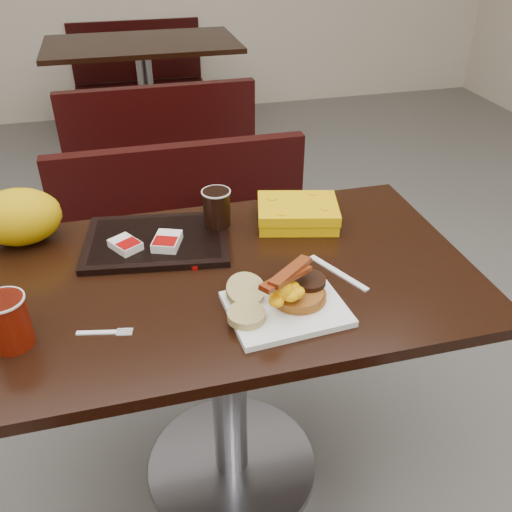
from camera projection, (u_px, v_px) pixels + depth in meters
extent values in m
cube|color=slate|center=(232.00, 467.00, 1.72)|extent=(6.00, 7.00, 0.01)
cube|color=white|center=(286.00, 309.00, 1.18)|extent=(0.26, 0.21, 0.01)
cylinder|color=#935218|center=(299.00, 293.00, 1.20)|extent=(0.14, 0.14, 0.03)
cylinder|color=black|center=(309.00, 280.00, 1.21)|extent=(0.08, 0.08, 0.01)
ellipsoid|color=yellow|center=(282.00, 292.00, 1.14)|extent=(0.10, 0.10, 0.05)
cylinder|color=tan|center=(246.00, 315.00, 1.14)|extent=(0.08, 0.08, 0.02)
cylinder|color=tan|center=(245.00, 290.00, 1.19)|extent=(0.10, 0.10, 0.05)
cylinder|color=maroon|center=(8.00, 322.00, 1.07)|extent=(0.09, 0.09, 0.11)
cube|color=white|center=(338.00, 273.00, 1.31)|extent=(0.09, 0.17, 0.00)
cube|color=#B42707|center=(193.00, 254.00, 1.37)|extent=(0.04, 0.03, 0.01)
cube|color=#8C0504|center=(192.00, 265.00, 1.33)|extent=(0.05, 0.05, 0.01)
cube|color=black|center=(157.00, 241.00, 1.42)|extent=(0.40, 0.31, 0.02)
cube|color=silver|center=(125.00, 245.00, 1.36)|extent=(0.09, 0.09, 0.02)
cube|color=silver|center=(167.00, 241.00, 1.38)|extent=(0.09, 0.10, 0.02)
cylinder|color=black|center=(217.00, 208.00, 1.44)|extent=(0.09, 0.09, 0.10)
cube|color=#E3AB03|center=(298.00, 213.00, 1.50)|extent=(0.25, 0.21, 0.06)
ellipsoid|color=#D18B06|center=(19.00, 217.00, 1.39)|extent=(0.24, 0.20, 0.15)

